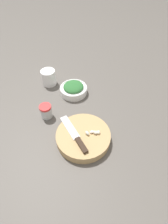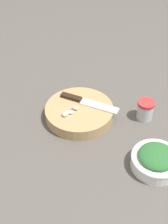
% 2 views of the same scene
% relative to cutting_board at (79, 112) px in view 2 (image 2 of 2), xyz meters
% --- Properties ---
extents(ground_plane, '(5.00, 5.00, 0.00)m').
position_rel_cutting_board_xyz_m(ground_plane, '(-0.08, 0.10, -0.02)').
color(ground_plane, '#56514C').
extents(cutting_board, '(0.25, 0.25, 0.04)m').
position_rel_cutting_board_xyz_m(cutting_board, '(0.00, 0.00, 0.00)').
color(cutting_board, tan).
rests_on(cutting_board, ground_plane).
extents(chef_knife, '(0.21, 0.13, 0.01)m').
position_rel_cutting_board_xyz_m(chef_knife, '(-0.02, -0.03, 0.03)').
color(chef_knife, black).
rests_on(chef_knife, cutting_board).
extents(garlic_cloves, '(0.06, 0.05, 0.02)m').
position_rel_cutting_board_xyz_m(garlic_cloves, '(0.04, 0.03, 0.03)').
color(garlic_cloves, silver).
rests_on(garlic_cloves, cutting_board).
extents(herb_bowl, '(0.16, 0.16, 0.06)m').
position_rel_cutting_board_xyz_m(herb_bowl, '(-0.23, 0.24, 0.01)').
color(herb_bowl, white).
rests_on(herb_bowl, ground_plane).
extents(spice_jar, '(0.06, 0.06, 0.07)m').
position_rel_cutting_board_xyz_m(spice_jar, '(-0.24, 0.02, 0.02)').
color(spice_jar, silver).
rests_on(spice_jar, ground_plane).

